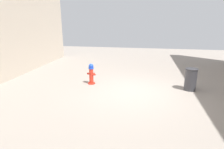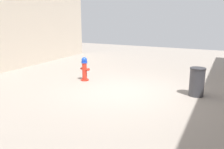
{
  "view_description": "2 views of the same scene",
  "coord_description": "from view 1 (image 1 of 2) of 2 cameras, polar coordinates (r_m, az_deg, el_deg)",
  "views": [
    {
      "loc": [
        -0.37,
        6.75,
        2.66
      ],
      "look_at": [
        0.79,
        0.42,
        0.77
      ],
      "focal_mm": 30.02,
      "sensor_mm": 36.0,
      "label": 1
    },
    {
      "loc": [
        -2.92,
        6.81,
        2.37
      ],
      "look_at": [
        0.42,
        0.03,
        0.53
      ],
      "focal_mm": 38.67,
      "sensor_mm": 36.0,
      "label": 2
    }
  ],
  "objects": [
    {
      "name": "ground_plane",
      "position": [
        7.26,
        6.78,
        -5.25
      ],
      "size": [
        23.4,
        23.4,
        0.0
      ],
      "primitive_type": "plane",
      "color": "gray"
    },
    {
      "name": "fire_hydrant",
      "position": [
        8.01,
        -6.31,
        0.2
      ],
      "size": [
        0.4,
        0.37,
        0.89
      ],
      "color": "red",
      "rests_on": "ground_plane"
    },
    {
      "name": "trash_bin",
      "position": [
        7.87,
        22.83,
        -1.38
      ],
      "size": [
        0.46,
        0.46,
        0.87
      ],
      "color": "#38383D",
      "rests_on": "ground_plane"
    }
  ]
}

